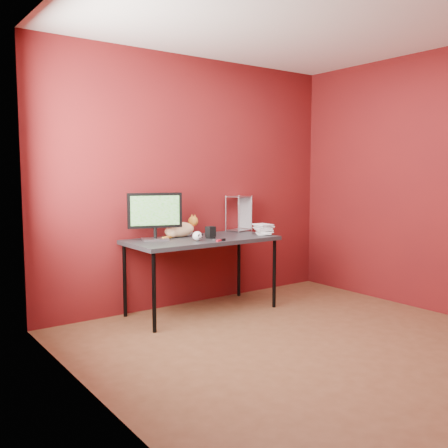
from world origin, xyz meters
TOP-DOWN VIEW (x-y plane):
  - room at (0.00, 0.00)m, footprint 3.52×3.52m
  - desk at (-0.15, 1.37)m, footprint 1.50×0.70m
  - monitor at (-0.60, 1.51)m, footprint 0.51×0.23m
  - cat at (-0.28, 1.57)m, footprint 0.47×0.20m
  - skull_mug at (-0.30, 1.22)m, footprint 0.09×0.10m
  - speaker at (-0.08, 1.32)m, footprint 0.10×0.10m
  - book_stack at (0.48, 1.28)m, footprint 0.24×0.25m
  - wire_rack at (0.52, 1.64)m, footprint 0.26×0.23m
  - pocket_knife at (-0.14, 1.08)m, footprint 0.09×0.05m
  - black_gadget at (-0.10, 1.08)m, footprint 0.05×0.04m
  - washer at (-0.13, 1.18)m, footprint 0.04×0.04m

SIDE VIEW (x-z plane):
  - desk at x=-0.15m, z-range 0.32..1.07m
  - washer at x=-0.13m, z-range 0.75..0.75m
  - pocket_knife at x=-0.14m, z-range 0.75..0.77m
  - black_gadget at x=-0.10m, z-range 0.75..0.77m
  - skull_mug at x=-0.30m, z-range 0.75..0.84m
  - speaker at x=-0.08m, z-range 0.75..0.86m
  - cat at x=-0.28m, z-range 0.72..0.94m
  - wire_rack at x=0.52m, z-range 0.75..1.14m
  - monitor at x=-0.60m, z-range 0.78..1.23m
  - book_stack at x=0.48m, z-range 0.75..1.95m
  - room at x=0.00m, z-range 0.14..2.75m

